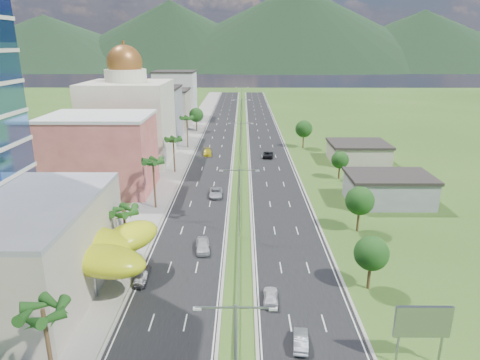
{
  "coord_description": "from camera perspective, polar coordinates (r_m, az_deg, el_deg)",
  "views": [
    {
      "loc": [
        0.53,
        -51.31,
        28.75
      ],
      "look_at": [
        0.05,
        17.03,
        7.0
      ],
      "focal_mm": 32.0,
      "sensor_mm": 36.0,
      "label": 1
    }
  ],
  "objects": [
    {
      "name": "domed_building",
      "position": [
        111.44,
        -14.59,
        8.11
      ],
      "size": [
        20.0,
        20.0,
        28.7
      ],
      "color": "beige",
      "rests_on": "ground"
    },
    {
      "name": "leafy_tree_rd",
      "position": [
        124.73,
        8.5,
        6.76
      ],
      "size": [
        4.9,
        4.9,
        8.05
      ],
      "color": "#47301C",
      "rests_on": "ground"
    },
    {
      "name": "streetlight_median_c",
      "position": [
        103.67,
        0.1,
        5.4
      ],
      "size": [
        6.04,
        0.25,
        11.0
      ],
      "color": "gray",
      "rests_on": "ground"
    },
    {
      "name": "median_guardrail",
      "position": [
        126.47,
        0.15,
        4.8
      ],
      "size": [
        0.1,
        216.06,
        0.76
      ],
      "color": "gray",
      "rests_on": "ground"
    },
    {
      "name": "streetlight_median_a",
      "position": [
        34.3,
        -0.62,
        -22.25
      ],
      "size": [
        6.04,
        0.25,
        11.0
      ],
      "color": "gray",
      "rests_on": "ground"
    },
    {
      "name": "motorcycle",
      "position": [
        55.42,
        -12.87,
        -13.22
      ],
      "size": [
        0.65,
        2.12,
        1.36
      ],
      "primitive_type": "imported",
      "rotation": [
        0.0,
        0.0,
        0.0
      ],
      "color": "black",
      "rests_on": "road_left"
    },
    {
      "name": "ground",
      "position": [
        58.82,
        -0.17,
        -11.61
      ],
      "size": [
        500.0,
        500.0,
        0.0
      ],
      "primitive_type": "plane",
      "color": "#2D5119",
      "rests_on": "ground"
    },
    {
      "name": "lime_canopy",
      "position": [
        56.78,
        -21.07,
        -8.36
      ],
      "size": [
        18.0,
        15.0,
        7.4
      ],
      "color": "#BBC913",
      "rests_on": "ground"
    },
    {
      "name": "car_silver_mid_left",
      "position": [
        84.53,
        -3.24,
        -1.7
      ],
      "size": [
        2.57,
        5.39,
        1.48
      ],
      "primitive_type": "imported",
      "rotation": [
        0.0,
        0.0,
        0.02
      ],
      "color": "#A4A7AB",
      "rests_on": "road_left"
    },
    {
      "name": "car_silver_right",
      "position": [
        45.73,
        8.1,
        -20.38
      ],
      "size": [
        1.86,
        4.17,
        1.33
      ],
      "primitive_type": "imported",
      "rotation": [
        0.0,
        0.0,
        3.03
      ],
      "color": "#96989C",
      "rests_on": "road_right"
    },
    {
      "name": "car_yellow_far_left",
      "position": [
        116.45,
        -4.36,
        3.73
      ],
      "size": [
        2.61,
        5.54,
        1.56
      ],
      "primitive_type": "imported",
      "rotation": [
        0.0,
        0.0,
        0.08
      ],
      "color": "gold",
      "rests_on": "road_left"
    },
    {
      "name": "leafy_tree_rc",
      "position": [
        96.91,
        13.2,
        2.61
      ],
      "size": [
        3.85,
        3.85,
        6.33
      ],
      "color": "#47301C",
      "rests_on": "ground"
    },
    {
      "name": "midrise_beige",
      "position": [
        157.34,
        -9.81,
        9.27
      ],
      "size": [
        16.0,
        15.0,
        13.0
      ],
      "primitive_type": "cube",
      "color": "#AD9F8F",
      "rests_on": "ground"
    },
    {
      "name": "car_white_near_right",
      "position": [
        51.72,
        4.11,
        -15.17
      ],
      "size": [
        1.9,
        4.28,
        1.43
      ],
      "primitive_type": "imported",
      "rotation": [
        0.0,
        0.0,
        3.09
      ],
      "color": "silver",
      "rests_on": "road_right"
    },
    {
      "name": "car_white_near_left",
      "position": [
        63.06,
        -4.99,
        -8.67
      ],
      "size": [
        2.47,
        5.0,
        1.64
      ],
      "primitive_type": "imported",
      "rotation": [
        0.0,
        0.0,
        0.11
      ],
      "color": "silver",
      "rests_on": "road_left"
    },
    {
      "name": "streetlight_median_d",
      "position": [
        147.95,
        0.19,
        9.1
      ],
      "size": [
        6.04,
        0.25,
        11.0
      ],
      "color": "gray",
      "rests_on": "ground"
    },
    {
      "name": "streetlight_median_b",
      "position": [
        65.14,
        -0.09,
        -2.09
      ],
      "size": [
        6.04,
        0.25,
        11.0
      ],
      "color": "gray",
      "rests_on": "ground"
    },
    {
      "name": "car_dark_far_right",
      "position": [
        113.97,
        3.75,
        3.43
      ],
      "size": [
        3.17,
        5.89,
        1.57
      ],
      "primitive_type": "imported",
      "rotation": [
        0.0,
        0.0,
        3.04
      ],
      "color": "black",
      "rests_on": "road_right"
    },
    {
      "name": "palm_tree_b",
      "position": [
        59.74,
        -15.24,
        -4.29
      ],
      "size": [
        3.6,
        3.6,
        8.1
      ],
      "color": "#47301C",
      "rests_on": "ground"
    },
    {
      "name": "palm_tree_e",
      "position": [
        124.06,
        -7.1,
        8.04
      ],
      "size": [
        3.6,
        3.6,
        9.4
      ],
      "color": "#47301C",
      "rests_on": "ground"
    },
    {
      "name": "car_dark_left",
      "position": [
        56.79,
        -12.89,
        -12.38
      ],
      "size": [
        1.68,
        4.34,
        1.41
      ],
      "primitive_type": "imported",
      "rotation": [
        0.0,
        0.0,
        0.04
      ],
      "color": "black",
      "rests_on": "road_left"
    },
    {
      "name": "palm_tree_a",
      "position": [
        39.31,
        -24.75,
        -15.99
      ],
      "size": [
        3.6,
        3.6,
        9.1
      ],
      "color": "#47301C",
      "rests_on": "ground"
    },
    {
      "name": "streetlight_median_e",
      "position": [
        192.57,
        0.24,
        11.09
      ],
      "size": [
        6.04,
        0.25,
        11.0
      ],
      "color": "gray",
      "rests_on": "ground"
    },
    {
      "name": "sidewalk_left",
      "position": [
        145.25,
        -6.58,
        6.15
      ],
      "size": [
        7.0,
        260.0,
        0.12
      ],
      "primitive_type": "cube",
      "color": "gray",
      "rests_on": "ground"
    },
    {
      "name": "midrise_white",
      "position": [
        179.53,
        -8.59,
        11.15
      ],
      "size": [
        16.0,
        15.0,
        18.0
      ],
      "primitive_type": "cube",
      "color": "silver",
      "rests_on": "ground"
    },
    {
      "name": "leafy_tree_lfar",
      "position": [
        149.0,
        -5.85,
        8.62
      ],
      "size": [
        4.9,
        4.9,
        8.05
      ],
      "color": "#47301C",
      "rests_on": "ground"
    },
    {
      "name": "pink_shophouse",
      "position": [
        90.58,
        -18.0,
        3.21
      ],
      "size": [
        20.0,
        15.0,
        15.0
      ],
      "primitive_type": "cube",
      "color": "#B5504A",
      "rests_on": "ground"
    },
    {
      "name": "leafy_tree_ra",
      "position": [
        54.39,
        17.11,
        -9.35
      ],
      "size": [
        4.2,
        4.2,
        6.9
      ],
      "color": "#47301C",
      "rests_on": "ground"
    },
    {
      "name": "leafy_tree_rb",
      "position": [
        70.03,
        15.68,
        -2.7
      ],
      "size": [
        4.55,
        4.55,
        7.47
      ],
      "color": "#47301C",
      "rests_on": "ground"
    },
    {
      "name": "midrise_grey",
      "position": [
        135.76,
        -11.44,
        8.52
      ],
      "size": [
        16.0,
        15.0,
        16.0
      ],
      "primitive_type": "cube",
      "color": "gray",
      "rests_on": "ground"
    },
    {
      "name": "road_right",
      "position": [
        144.37,
        3.18,
        6.15
      ],
      "size": [
        11.0,
        260.0,
        0.04
      ],
      "primitive_type": "cube",
      "color": "black",
      "rests_on": "ground"
    },
    {
      "name": "mountain_ridge",
      "position": [
        505.64,
        7.38,
        14.26
      ],
      "size": [
        860.0,
        140.0,
        90.0
      ],
      "primitive_type": null,
      "color": "black",
      "rests_on": "ground"
    },
    {
      "name": "palm_tree_d",
      "position": [
        99.91,
        -8.88,
        5.19
      ],
      "size": [
        3.6,
        3.6,
        8.6
      ],
      "color": "#47301C",
      "rests_on": "ground"
    },
    {
      "name": "road_left",
      "position": [
        144.42,
        -2.81,
        6.16
      ],
      "size": [
        11.0,
        260.0,
        0.04
      ],
      "primitive_type": "cube",
      "color": "black",
      "rests_on": "ground"
    },
    {
      "name": "shed_near",
      "position": [
        85.25,
        19.18,
        -1.3
      ],
      "size": [
        15.0,
        10.0,
        5.0
      ],
      "primitive_type": "cube",
      "color": "gray",
      "rests_on": "ground"
    },
    {
      "name": "billboard",
      "position": [
        44.41,
        23.18,
        -17.18
      ],
      "size": [
        5.2,
        0.35,
        6.2
      ],
      "color": "gray",
      "rests_on": "ground"
    },
    {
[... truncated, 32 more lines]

